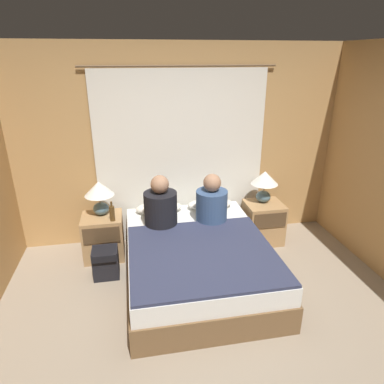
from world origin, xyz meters
TOP-DOWN VIEW (x-y plane):
  - ground_plane at (0.00, 0.00)m, footprint 16.00×16.00m
  - wall_back at (0.00, 1.99)m, footprint 4.23×0.06m
  - curtain_panel at (0.00, 1.93)m, footprint 2.34×0.02m
  - bed at (0.00, 0.89)m, footprint 1.50×1.96m
  - nightstand_left at (-1.03, 1.57)m, footprint 0.48×0.44m
  - nightstand_right at (1.03, 1.57)m, footprint 0.48×0.44m
  - lamp_left at (-1.03, 1.64)m, footprint 0.35×0.35m
  - lamp_right at (1.03, 1.64)m, footprint 0.35×0.35m
  - pillow_left at (-0.33, 1.69)m, footprint 0.58×0.28m
  - pillow_right at (0.33, 1.69)m, footprint 0.58×0.28m
  - blanket_on_bed at (0.00, 0.62)m, footprint 1.44×1.35m
  - person_left_in_bed at (-0.34, 1.33)m, footprint 0.38×0.38m
  - person_right_in_bed at (0.26, 1.33)m, footprint 0.37×0.37m
  - beer_bottle_on_left_stand at (-0.89, 1.44)m, footprint 0.06×0.06m
  - backpack_on_floor at (-0.99, 1.13)m, footprint 0.28×0.26m

SIDE VIEW (x-z plane):
  - ground_plane at x=0.00m, z-range 0.00..0.00m
  - backpack_on_floor at x=-0.99m, z-range 0.02..0.37m
  - bed at x=0.00m, z-range 0.00..0.48m
  - nightstand_left at x=-1.03m, z-range 0.00..0.55m
  - nightstand_right at x=1.03m, z-range 0.00..0.55m
  - blanket_on_bed at x=0.00m, z-range 0.49..0.52m
  - pillow_left at x=-0.33m, z-range 0.49..0.61m
  - pillow_right at x=0.33m, z-range 0.49..0.61m
  - beer_bottle_on_left_stand at x=-0.89m, z-range 0.52..0.76m
  - person_right_in_bed at x=0.26m, z-range 0.42..1.02m
  - person_left_in_bed at x=-0.34m, z-range 0.42..1.04m
  - lamp_left at x=-1.03m, z-range 0.62..1.04m
  - lamp_right at x=1.03m, z-range 0.62..1.04m
  - curtain_panel at x=0.00m, z-range 0.00..2.23m
  - wall_back at x=0.00m, z-range 0.00..2.50m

